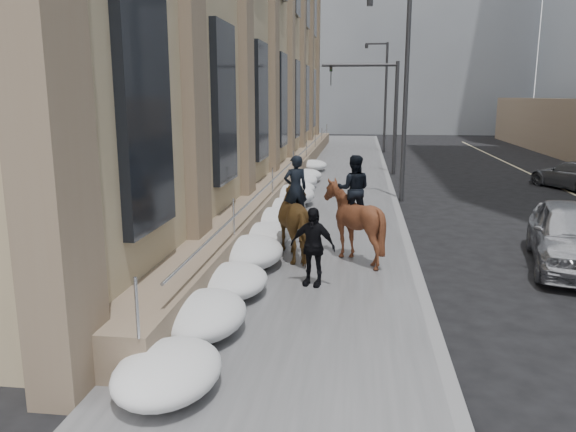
# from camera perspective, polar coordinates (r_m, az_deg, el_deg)

# --- Properties ---
(ground) EXTENTS (140.00, 140.00, 0.00)m
(ground) POSITION_cam_1_polar(r_m,az_deg,el_deg) (10.03, -0.32, -12.85)
(ground) COLOR black
(ground) RESTS_ON ground
(sidewalk) EXTENTS (5.00, 80.00, 0.12)m
(sidewalk) POSITION_cam_1_polar(r_m,az_deg,el_deg) (19.49, 3.66, -0.23)
(sidewalk) COLOR #4F4F51
(sidewalk) RESTS_ON ground
(curb) EXTENTS (0.24, 80.00, 0.12)m
(curb) POSITION_cam_1_polar(r_m,az_deg,el_deg) (19.50, 11.36, -0.45)
(curb) COLOR slate
(curb) RESTS_ON ground
(limestone_building) EXTENTS (6.10, 44.00, 18.00)m
(limestone_building) POSITION_cam_1_polar(r_m,az_deg,el_deg) (30.04, -5.48, 21.05)
(limestone_building) COLOR #998764
(limestone_building) RESTS_ON ground
(bg_building_mid) EXTENTS (30.00, 12.00, 28.00)m
(bg_building_mid) POSITION_cam_1_polar(r_m,az_deg,el_deg) (69.74, 10.29, 20.04)
(bg_building_mid) COLOR slate
(bg_building_mid) RESTS_ON ground
(bg_building_far) EXTENTS (24.00, 12.00, 20.00)m
(bg_building_far) POSITION_cam_1_polar(r_m,az_deg,el_deg) (81.53, 2.45, 16.22)
(bg_building_far) COLOR gray
(bg_building_far) RESTS_ON ground
(streetlight_mid) EXTENTS (1.71, 0.24, 8.00)m
(streetlight_mid) POSITION_cam_1_polar(r_m,az_deg,el_deg) (23.05, 11.49, 12.78)
(streetlight_mid) COLOR #2D2D30
(streetlight_mid) RESTS_ON ground
(streetlight_far) EXTENTS (1.71, 0.24, 8.00)m
(streetlight_far) POSITION_cam_1_polar(r_m,az_deg,el_deg) (43.03, 9.69, 12.46)
(streetlight_far) COLOR #2D2D30
(streetlight_far) RESTS_ON ground
(traffic_signal) EXTENTS (4.10, 0.22, 6.00)m
(traffic_signal) POSITION_cam_1_polar(r_m,az_deg,el_deg) (31.01, 9.20, 11.58)
(traffic_signal) COLOR #2D2D30
(traffic_signal) RESTS_ON ground
(snow_bank) EXTENTS (1.70, 18.10, 0.76)m
(snow_bank) POSITION_cam_1_polar(r_m,az_deg,el_deg) (17.72, -1.33, -0.12)
(snow_bank) COLOR silver
(snow_bank) RESTS_ON sidewalk
(mounted_horse_left) EXTENTS (1.90, 2.51, 2.63)m
(mounted_horse_left) POSITION_cam_1_polar(r_m,az_deg,el_deg) (14.39, 1.25, -0.20)
(mounted_horse_left) COLOR #473015
(mounted_horse_left) RESTS_ON sidewalk
(mounted_horse_right) EXTENTS (1.66, 1.86, 2.67)m
(mounted_horse_right) POSITION_cam_1_polar(r_m,az_deg,el_deg) (14.22, 6.62, -0.11)
(mounted_horse_right) COLOR #492414
(mounted_horse_right) RESTS_ON sidewalk
(pedestrian) EXTENTS (1.10, 0.68, 1.76)m
(pedestrian) POSITION_cam_1_polar(r_m,az_deg,el_deg) (12.31, 2.51, -3.11)
(pedestrian) COLOR black
(pedestrian) RESTS_ON sidewalk
(car_silver) EXTENTS (2.93, 5.22, 1.68)m
(car_silver) POSITION_cam_1_polar(r_m,az_deg,el_deg) (15.66, 27.07, -1.73)
(car_silver) COLOR #A6A8AE
(car_silver) RESTS_ON ground
(car_grey) EXTENTS (3.56, 4.89, 1.32)m
(car_grey) POSITION_cam_1_polar(r_m,az_deg,el_deg) (28.85, 27.13, 3.70)
(car_grey) COLOR slate
(car_grey) RESTS_ON ground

